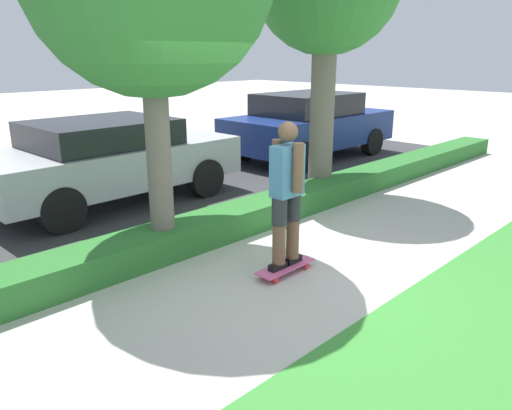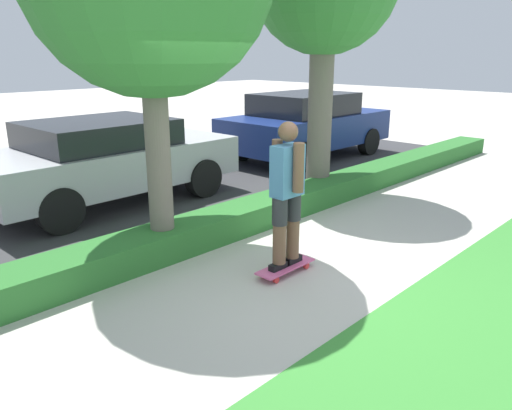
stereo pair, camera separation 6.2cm
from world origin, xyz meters
TOP-DOWN VIEW (x-y plane):
  - ground_plane at (0.00, 0.00)m, footprint 60.00×60.00m
  - street_asphalt at (0.00, 4.20)m, footprint 17.86×5.00m
  - hedge_row at (0.00, 1.60)m, footprint 17.86×0.60m
  - skateboard at (0.10, 0.19)m, footprint 0.77×0.24m
  - skater_person at (0.10, 0.19)m, footprint 0.49×0.42m
  - parked_car_middle at (0.20, 4.19)m, footprint 4.17×2.03m
  - parked_car_rear at (5.40, 4.14)m, footprint 4.28×1.99m

SIDE VIEW (x-z plane):
  - ground_plane at x=0.00m, z-range 0.00..0.00m
  - street_asphalt at x=0.00m, z-range 0.00..0.01m
  - skateboard at x=0.10m, z-range 0.03..0.12m
  - hedge_row at x=0.00m, z-range 0.00..0.35m
  - parked_car_middle at x=0.20m, z-range 0.05..1.42m
  - parked_car_rear at x=5.40m, z-range 0.04..1.55m
  - skater_person at x=0.10m, z-range 0.15..1.77m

